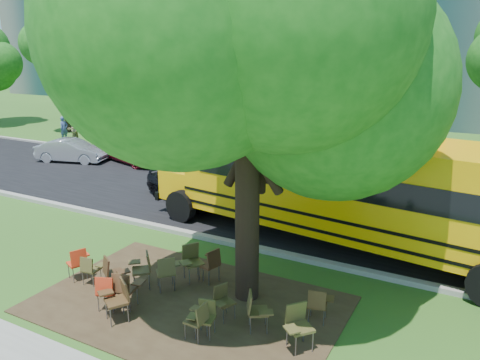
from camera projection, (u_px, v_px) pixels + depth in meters
The scene contains 32 objects.
ground at pixel (166, 286), 11.82m from camera, with size 160.00×160.00×0.00m, color #2B531A.
dirt_patch at pixel (188, 304), 10.93m from camera, with size 7.00×4.50×0.03m, color #382819.
asphalt_road at pixel (278, 206), 17.74m from camera, with size 80.00×8.00×0.04m, color black.
kerb_near at pixel (225, 242), 14.34m from camera, with size 80.00×0.25×0.14m, color gray.
kerb_far at pixel (315, 179), 21.20m from camera, with size 80.00×0.25×0.14m, color gray.
building_left at pixel (114, 15), 60.38m from camera, with size 26.00×14.00×20.00m, color slate.
bg_tree_0 at pixel (132, 70), 27.08m from camera, with size 5.20×5.20×7.18m.
bg_tree_1 at pixel (61, 55), 32.21m from camera, with size 6.00×6.00×8.40m.
bg_tree_2 at pixel (263, 77), 26.52m from camera, with size 4.80×4.80×6.62m.
main_tree at pixel (248, 38), 9.67m from camera, with size 7.07×7.07×9.53m.
school_bus at pixel (375, 189), 13.30m from camera, with size 13.92×4.61×3.34m.
chair_0 at pixel (91, 268), 11.70m from camera, with size 0.53×0.53×0.80m.
chair_1 at pixel (112, 271), 11.34m from camera, with size 0.79×0.62×0.93m.
chair_2 at pixel (108, 289), 10.55m from camera, with size 0.60×0.68×0.88m.
chair_3 at pixel (118, 296), 10.14m from camera, with size 0.81×0.64×0.96m.
chair_4 at pixel (125, 287), 10.58m from camera, with size 0.64×0.67×0.94m.
chair_5 at pixel (205, 315), 9.64m from camera, with size 0.53×0.55×0.79m.
chair_6 at pixel (198, 317), 9.51m from camera, with size 0.48×0.55×0.82m.
chair_7 at pixel (256, 308), 9.76m from camera, with size 0.73×0.60×0.89m.
chair_8 at pixel (78, 260), 11.97m from camera, with size 0.57×0.72×0.89m.
chair_9 at pixel (143, 266), 11.58m from camera, with size 0.80×0.63×0.93m.
chair_10 at pixel (191, 259), 11.95m from camera, with size 0.65×0.82×0.97m.
chair_11 at pixel (167, 270), 11.43m from camera, with size 0.62×0.79×0.92m.
chair_12 at pixel (223, 299), 10.24m from camera, with size 0.51×0.65×0.80m.
chair_13 at pixel (318, 302), 10.05m from camera, with size 0.56×0.58×0.83m.
chair_14 at pixel (298, 322), 9.18m from camera, with size 0.65×0.82×0.95m.
chair_15 at pixel (211, 262), 11.85m from camera, with size 0.55×0.70×0.92m.
black_car at pixel (187, 185), 18.15m from camera, with size 1.63×4.05×1.38m, color black.
bg_car_silver at pixel (72, 151), 24.58m from camera, with size 1.30×3.71×1.22m, color #9E9EA3.
bg_car_red at pixel (137, 147), 24.76m from camera, with size 2.45×5.31×1.48m, color maroon.
pedestrian_a at pixel (64, 129), 30.18m from camera, with size 0.58×0.38×1.60m, color #384B7F.
pedestrian_b at pixel (72, 129), 29.70m from camera, with size 0.84×0.66×1.74m, color #877451.
Camera 1 is at (6.70, -8.49, 5.77)m, focal length 35.00 mm.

